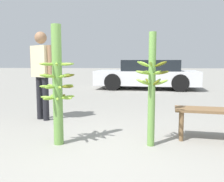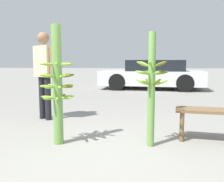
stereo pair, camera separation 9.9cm
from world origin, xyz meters
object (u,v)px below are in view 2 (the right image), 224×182
object	(u,v)px
banana_stalk_left	(57,85)
parked_car	(152,75)
market_bench	(214,115)
vendor_person	(44,68)
banana_stalk_center	(151,86)

from	to	relation	value
banana_stalk_left	parked_car	size ratio (longest dim) A/B	0.38
banana_stalk_left	parked_car	world-z (taller)	banana_stalk_left
market_bench	parked_car	xyz separation A→B (m)	(-0.49, 6.95, 0.22)
market_bench	vendor_person	bearing A→B (deg)	168.32
banana_stalk_center	market_bench	bearing A→B (deg)	18.49
banana_stalk_left	banana_stalk_center	xyz separation A→B (m)	(1.29, 0.03, -0.01)
market_bench	banana_stalk_center	bearing A→B (deg)	-152.72
banana_stalk_left	parked_car	bearing A→B (deg)	76.78
parked_car	vendor_person	bearing A→B (deg)	162.70
banana_stalk_left	market_bench	distance (m)	2.27
banana_stalk_left	vendor_person	distance (m)	1.63
market_bench	parked_car	distance (m)	6.97
vendor_person	market_bench	world-z (taller)	vendor_person
parked_car	banana_stalk_center	bearing A→B (deg)	-177.93
banana_stalk_left	banana_stalk_center	distance (m)	1.29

